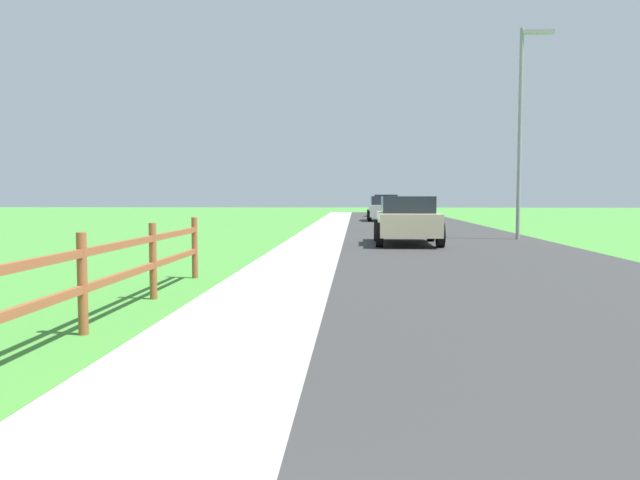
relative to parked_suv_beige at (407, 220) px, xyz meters
The scene contains 10 objects.
ground_plane 5.24m from the parked_suv_beige, 113.27° to the left, with size 120.00×120.00×0.00m, color #458D36.
road_asphalt 6.96m from the parked_suv_beige, 77.88° to the left, with size 7.00×66.00×0.01m, color #333333.
curb_concrete 8.47m from the parked_suv_beige, 126.74° to the left, with size 6.00×66.00×0.01m, color #9E9D95.
grass_verge 9.44m from the parked_suv_beige, 134.08° to the left, with size 5.00×66.00×0.00m, color #458D36.
rail_fence 15.52m from the parked_suv_beige, 107.40° to the right, with size 0.11×12.25×1.15m.
parked_suv_beige is the anchor object (origin of this frame).
parked_car_white 8.92m from the parked_suv_beige, 84.98° to the left, with size 2.07×4.62×1.41m.
parked_car_silver 19.11m from the parked_suv_beige, 89.55° to the left, with size 2.16×4.33×1.53m.
parked_car_blue 27.55m from the parked_suv_beige, 88.83° to the left, with size 2.17×4.48×1.65m.
street_lamp 6.07m from the parked_suv_beige, 30.66° to the left, with size 1.17×0.20×7.41m.
Camera 1 is at (0.43, -0.11, 1.55)m, focal length 35.45 mm.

